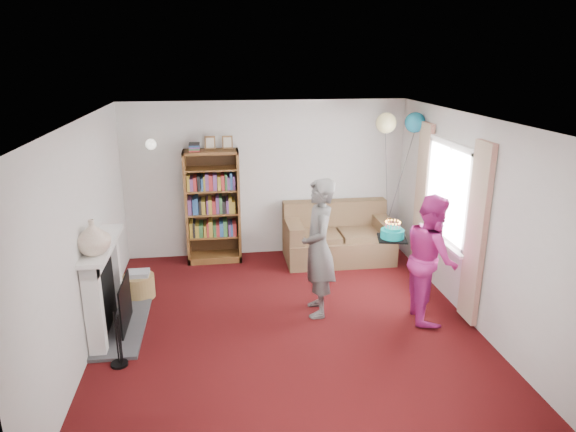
{
  "coord_description": "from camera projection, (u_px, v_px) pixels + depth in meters",
  "views": [
    {
      "loc": [
        -0.78,
        -5.53,
        3.17
      ],
      "look_at": [
        0.09,
        0.6,
        1.22
      ],
      "focal_mm": 32.0,
      "sensor_mm": 36.0,
      "label": 1
    }
  ],
  "objects": [
    {
      "name": "person_striped",
      "position": [
        319.0,
        248.0,
        6.35
      ],
      "size": [
        0.46,
        0.67,
        1.76
      ],
      "primitive_type": "imported",
      "rotation": [
        0.0,
        0.0,
        -1.63
      ],
      "color": "black",
      "rests_on": "ground"
    },
    {
      "name": "fireplace",
      "position": [
        110.0,
        291.0,
        6.02
      ],
      "size": [
        0.55,
        1.8,
        1.12
      ],
      "color": "#3F3F42",
      "rests_on": "ground"
    },
    {
      "name": "wall_sconce",
      "position": [
        151.0,
        144.0,
        7.71
      ],
      "size": [
        0.16,
        0.23,
        0.16
      ],
      "color": "gold",
      "rests_on": "ground"
    },
    {
      "name": "birthday_cake",
      "position": [
        392.0,
        234.0,
        6.08
      ],
      "size": [
        0.33,
        0.33,
        0.22
      ],
      "rotation": [
        0.0,
        0.0,
        -0.23
      ],
      "color": "black",
      "rests_on": "ground"
    },
    {
      "name": "mantel_vase",
      "position": [
        93.0,
        237.0,
        5.46
      ],
      "size": [
        0.39,
        0.39,
        0.38
      ],
      "primitive_type": "imported",
      "rotation": [
        0.0,
        0.0,
        0.07
      ],
      "color": "beige",
      "rests_on": "fireplace"
    },
    {
      "name": "ceiling",
      "position": [
        288.0,
        119.0,
        5.52
      ],
      "size": [
        4.5,
        5.0,
        0.01
      ],
      "primitive_type": "cube",
      "color": "white",
      "rests_on": "wall_back"
    },
    {
      "name": "wall_right",
      "position": [
        473.0,
        221.0,
        6.2
      ],
      "size": [
        0.02,
        5.0,
        2.5
      ],
      "primitive_type": "cube",
      "color": "silver",
      "rests_on": "ground"
    },
    {
      "name": "ground",
      "position": [
        288.0,
        326.0,
        6.28
      ],
      "size": [
        5.0,
        5.0,
        0.0
      ],
      "primitive_type": "plane",
      "color": "#35070B",
      "rests_on": "ground"
    },
    {
      "name": "wall_back",
      "position": [
        266.0,
        179.0,
        8.27
      ],
      "size": [
        4.5,
        0.02,
        2.5
      ],
      "primitive_type": "cube",
      "color": "silver",
      "rests_on": "ground"
    },
    {
      "name": "sofa",
      "position": [
        337.0,
        238.0,
        8.28
      ],
      "size": [
        1.7,
        0.9,
        0.9
      ],
      "rotation": [
        0.0,
        0.0,
        -0.01
      ],
      "color": "brown",
      "rests_on": "ground"
    },
    {
      "name": "person_magenta",
      "position": [
        431.0,
        258.0,
        6.27
      ],
      "size": [
        0.7,
        0.84,
        1.59
      ],
      "primitive_type": "imported",
      "rotation": [
        0.0,
        0.0,
        1.44
      ],
      "color": "#BA2580",
      "rests_on": "ground"
    },
    {
      "name": "wall_left",
      "position": [
        83.0,
        238.0,
        5.6
      ],
      "size": [
        0.02,
        5.0,
        2.5
      ],
      "primitive_type": "cube",
      "color": "silver",
      "rests_on": "ground"
    },
    {
      "name": "window_bay",
      "position": [
        447.0,
        210.0,
        6.77
      ],
      "size": [
        0.14,
        2.02,
        2.2
      ],
      "color": "white",
      "rests_on": "ground"
    },
    {
      "name": "wicker_basket",
      "position": [
        139.0,
        285.0,
        6.97
      ],
      "size": [
        0.42,
        0.42,
        0.38
      ],
      "rotation": [
        0.0,
        0.0,
        -0.01
      ],
      "color": "#987547",
      "rests_on": "ground"
    },
    {
      "name": "bookcase",
      "position": [
        213.0,
        207.0,
        8.07
      ],
      "size": [
        0.84,
        0.42,
        1.99
      ],
      "color": "#472B14",
      "rests_on": "ground"
    },
    {
      "name": "balloons",
      "position": [
        401.0,
        123.0,
        7.47
      ],
      "size": [
        0.74,
        0.3,
        1.71
      ],
      "color": "#3F3F3F",
      "rests_on": "ground"
    }
  ]
}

